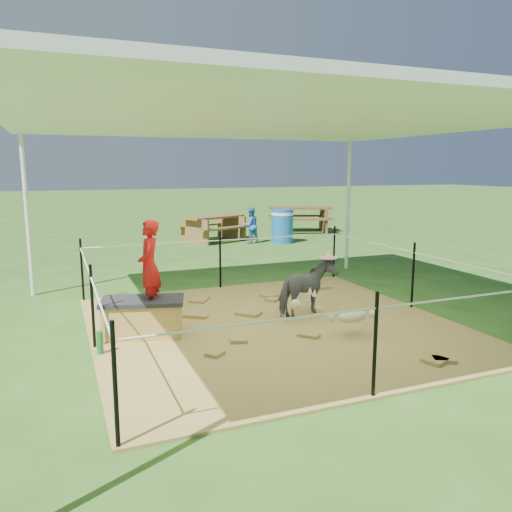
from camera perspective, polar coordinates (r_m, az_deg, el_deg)
name	(u,v)px	position (r m, az deg, el deg)	size (l,w,h in m)	color
ground	(273,327)	(6.66, 1.95, -8.06)	(90.00, 90.00, 0.00)	#2D5919
hay_patch	(273,325)	(6.66, 1.95, -7.94)	(4.60, 4.60, 0.03)	brown
canopy_tent	(274,116)	(6.36, 2.09, 15.66)	(6.30, 6.30, 2.90)	silver
rope_fence	(273,279)	(6.49, 1.98, -2.65)	(4.54, 4.54, 1.00)	black
straw_bale	(143,319)	(6.33, -12.78, -7.05)	(0.93, 0.46, 0.41)	olive
dark_cloth	(142,301)	(6.26, -12.86, -5.02)	(0.99, 0.52, 0.05)	black
woman	(149,258)	(6.16, -12.13, -0.18)	(0.41, 0.27, 1.11)	red
green_bottle	(100,343)	(5.87, -17.40, -9.43)	(0.07, 0.07, 0.26)	#186F31
pony	(307,289)	(6.97, 5.86, -3.72)	(0.42, 0.92, 0.78)	#48484D
pink_hat	(308,257)	(6.88, 5.93, -0.12)	(0.24, 0.24, 0.11)	pink
foal	(353,314)	(6.27, 10.99, -6.51)	(0.98, 0.55, 0.55)	beige
trash_barrel	(282,226)	(13.97, 3.01, 3.43)	(0.61, 0.61, 0.94)	#175EAF
picnic_table_near	(214,228)	(14.35, -4.87, 3.15)	(1.74, 1.26, 0.73)	brown
picnic_table_far	(300,219)	(16.43, 5.03, 4.21)	(2.00, 1.45, 0.84)	brown
distant_person	(251,225)	(13.89, -0.61, 3.53)	(0.49, 0.38, 1.00)	blue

